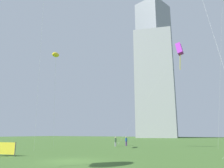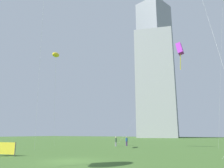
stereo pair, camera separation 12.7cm
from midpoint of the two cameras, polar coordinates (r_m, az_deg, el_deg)
ground at (r=18.82m, az=-10.59°, el=-19.18°), size 280.00×280.00×0.00m
person_standing_0 at (r=39.48m, az=1.08°, el=-14.57°), size 0.36×0.36×1.63m
person_standing_1 at (r=41.06m, az=3.91°, el=-14.46°), size 0.36×0.36×1.64m
kite_flying_0 at (r=33.30m, az=-14.29°, el=7.34°), size 8.85×10.15×14.25m
kite_flying_2 at (r=38.61m, az=17.28°, el=8.68°), size 12.34×1.31×17.14m
distant_highrise_0 at (r=158.53m, az=11.42°, el=4.39°), size 22.45×24.54×96.60m
distant_highrise_1 at (r=129.38m, az=11.25°, el=-0.23°), size 26.69×29.79×59.50m
event_banner at (r=25.22m, az=-26.04°, el=-14.82°), size 2.67×0.56×1.36m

